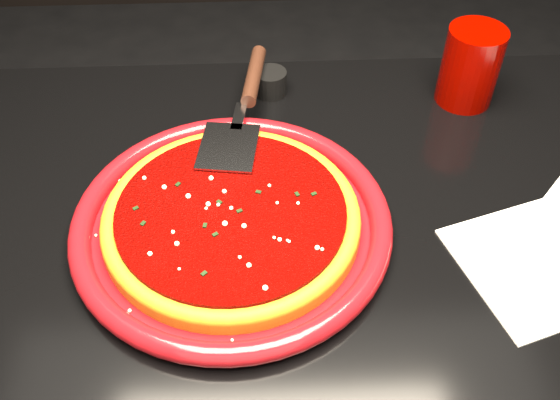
% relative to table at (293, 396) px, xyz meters
% --- Properties ---
extents(table, '(1.20, 0.80, 0.75)m').
position_rel_table_xyz_m(table, '(0.00, 0.00, 0.00)').
color(table, black).
rests_on(table, floor).
extents(plate, '(0.40, 0.40, 0.03)m').
position_rel_table_xyz_m(plate, '(-0.08, 0.03, 0.39)').
color(plate, maroon).
rests_on(plate, table).
extents(pizza_crust, '(0.32, 0.32, 0.02)m').
position_rel_table_xyz_m(pizza_crust, '(-0.08, 0.03, 0.39)').
color(pizza_crust, '#946513').
rests_on(pizza_crust, plate).
extents(pizza_crust_rim, '(0.32, 0.32, 0.02)m').
position_rel_table_xyz_m(pizza_crust_rim, '(-0.08, 0.03, 0.40)').
color(pizza_crust_rim, '#946513').
rests_on(pizza_crust_rim, plate).
extents(pizza_sauce, '(0.28, 0.28, 0.01)m').
position_rel_table_xyz_m(pizza_sauce, '(-0.08, 0.03, 0.41)').
color(pizza_sauce, '#680200').
rests_on(pizza_sauce, plate).
extents(parmesan_dusting, '(0.27, 0.27, 0.01)m').
position_rel_table_xyz_m(parmesan_dusting, '(-0.08, 0.03, 0.42)').
color(parmesan_dusting, '#FCF1C7').
rests_on(parmesan_dusting, plate).
extents(basil_flecks, '(0.24, 0.24, 0.00)m').
position_rel_table_xyz_m(basil_flecks, '(-0.08, 0.03, 0.41)').
color(basil_flecks, black).
rests_on(basil_flecks, plate).
extents(pizza_server, '(0.13, 0.32, 0.02)m').
position_rel_table_xyz_m(pizza_server, '(-0.06, 0.22, 0.42)').
color(pizza_server, '#B7BABF').
rests_on(pizza_server, plate).
extents(cup, '(0.11, 0.11, 0.12)m').
position_rel_table_xyz_m(cup, '(0.27, 0.29, 0.43)').
color(cup, '#820400').
rests_on(cup, table).
extents(napkin_a, '(0.22, 0.22, 0.00)m').
position_rel_table_xyz_m(napkin_a, '(0.28, -0.03, 0.38)').
color(napkin_a, white).
rests_on(napkin_a, table).
extents(ramekin, '(0.05, 0.05, 0.04)m').
position_rel_table_xyz_m(ramekin, '(-0.02, 0.32, 0.39)').
color(ramekin, black).
rests_on(ramekin, table).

